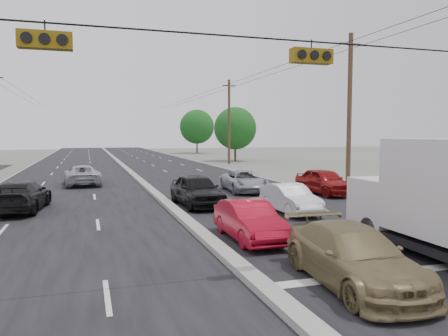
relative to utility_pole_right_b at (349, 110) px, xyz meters
The scene contains 16 objects.
ground 20.18m from the utility_pole_right_b, 129.81° to the right, with size 200.00×200.00×0.00m, color #606356.
road_surface 20.18m from the utility_pole_right_b, 129.81° to the left, with size 20.00×160.00×0.02m, color black.
center_median 20.16m from the utility_pole_right_b, 129.81° to the left, with size 0.50×160.00×0.20m, color gray.
utility_pole_right_b is the anchor object (origin of this frame).
utility_pole_right_c 25.00m from the utility_pole_right_b, 90.00° to the left, with size 1.60×0.30×10.00m.
traffic_signals 18.66m from the utility_pole_right_b, 126.50° to the right, with size 25.00×0.30×0.54m.
tree_right_mid 30.11m from the utility_pole_right_b, 85.24° to the left, with size 5.60×5.60×7.14m.
tree_right_far 55.11m from the utility_pole_right_b, 86.36° to the left, with size 6.40×6.40×8.16m.
tan_sedan 19.51m from the utility_pole_right_b, 122.95° to the right, with size 1.93×4.74×1.37m, color olive.
red_sedan 16.31m from the utility_pole_right_b, 135.04° to the right, with size 1.39×3.98×1.31m, color #A60A1E.
queue_car_a 12.50m from the utility_pole_right_b, 161.11° to the right, with size 1.85×4.61×1.57m, color black.
queue_car_b 11.19m from the utility_pole_right_b, 137.41° to the right, with size 1.37×3.94×1.30m, color silver.
queue_car_c 8.32m from the utility_pole_right_b, behind, with size 2.15×4.65×1.29m, color #96999D.
queue_car_e 5.58m from the utility_pole_right_b, 145.89° to the right, with size 1.80×4.47×1.52m, color maroon.
oncoming_near 19.90m from the utility_pole_right_b, behind, with size 1.99×4.90×1.42m, color black.
oncoming_far 18.66m from the utility_pole_right_b, 156.29° to the left, with size 2.31×5.02×1.39m, color #AAABB1.
Camera 1 is at (-3.75, -9.62, 3.56)m, focal length 35.00 mm.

